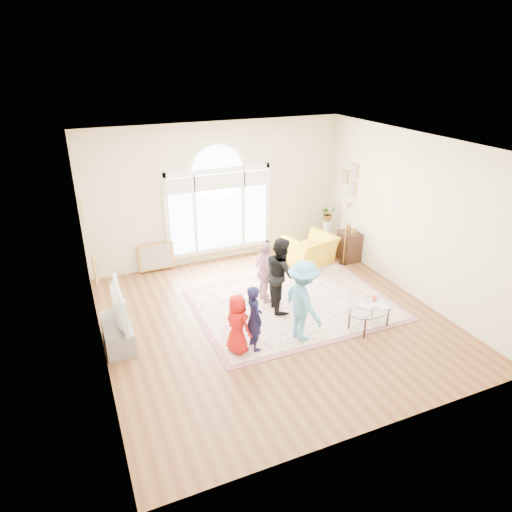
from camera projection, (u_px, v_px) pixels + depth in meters
name	position (u px, v px, depth m)	size (l,w,h in m)	color
ground	(273.00, 319.00, 8.49)	(6.00, 6.00, 0.00)	brown
room_shell	(221.00, 197.00, 10.23)	(6.00, 6.00, 6.00)	beige
area_rug	(294.00, 305.00, 8.93)	(3.60, 2.60, 0.02)	beige
rug_border	(294.00, 305.00, 8.93)	(3.80, 2.80, 0.01)	#975A61
tv_console	(118.00, 334.00, 7.67)	(0.45, 1.00, 0.42)	gray
television	(114.00, 306.00, 7.45)	(0.17, 1.13, 0.65)	black
coffee_table	(370.00, 309.00, 8.05)	(1.09, 0.83, 0.54)	silver
armchair	(310.00, 250.00, 10.58)	(1.05, 0.91, 0.68)	yellow
side_cabinet	(349.00, 246.00, 10.77)	(0.40, 0.50, 0.70)	black
floor_lamp	(347.00, 212.00, 10.16)	(0.24, 0.24, 1.51)	black
plant_pedestal	(326.00, 234.00, 11.49)	(0.20, 0.20, 0.70)	white
potted_plant	(328.00, 213.00, 11.27)	(0.35, 0.31, 0.39)	#33722D
leaning_picture	(158.00, 270.00, 10.37)	(0.80, 0.05, 0.62)	tan
child_red	(237.00, 324.00, 7.35)	(0.50, 0.33, 1.03)	red
child_navy	(254.00, 318.00, 7.41)	(0.42, 0.27, 1.15)	#141537
child_black	(281.00, 274.00, 8.52)	(0.70, 0.55, 1.45)	black
child_pink	(265.00, 272.00, 8.81)	(0.73, 0.30, 1.25)	#DDA0B9
child_blue	(303.00, 301.00, 7.61)	(0.93, 0.54, 1.44)	#56A3CF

